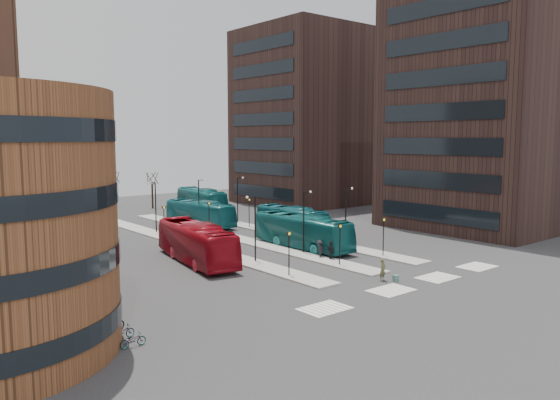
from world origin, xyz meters
TOP-DOWN VIEW (x-y plane):
  - ground at (0.00, 0.00)m, footprint 160.00×160.00m
  - island_left at (-4.00, 30.00)m, footprint 2.50×45.00m
  - island_mid at (2.00, 30.00)m, footprint 2.50×45.00m
  - island_right at (8.00, 30.00)m, footprint 2.50×45.00m
  - suitcase at (1.29, 5.39)m, footprint 0.46×0.40m
  - red_bus at (-7.56, 21.59)m, footprint 5.26×13.57m
  - teal_bus_a at (4.36, 20.19)m, footprint 3.12×12.87m
  - teal_bus_b at (3.65, 39.51)m, footprint 3.80×12.16m
  - teal_bus_c at (10.04, 28.53)m, footprint 2.89×11.32m
  - teal_bus_d at (11.03, 51.33)m, footprint 4.82×13.36m
  - traveller at (0.60, 6.18)m, footprint 0.74×0.55m
  - commuter_a at (-6.51, 19.01)m, footprint 1.03×0.90m
  - commuter_b at (2.59, 14.12)m, footprint 0.76×1.15m
  - commuter_c at (2.47, 15.52)m, footprint 0.98×1.27m
  - bicycle_near at (-21.00, 5.80)m, footprint 1.52×0.53m
  - bicycle_mid at (-21.00, 8.69)m, footprint 1.72×0.73m
  - bicycle_far at (-21.00, 7.29)m, footprint 1.65×0.75m
  - crosswalk_stripes at (1.75, 4.00)m, footprint 22.35×2.40m
  - tower_near at (31.98, 16.00)m, footprint 20.12×20.00m
  - tower_far at (31.98, 50.00)m, footprint 20.12×20.00m
  - sign_poles at (1.60, 23.00)m, footprint 12.45×22.12m
  - lamp_posts at (2.64, 28.00)m, footprint 14.04×20.24m
  - bare_trees at (2.67, 62.67)m, footprint 10.97×8.14m

SIDE VIEW (x-z plane):
  - ground at x=0.00m, z-range 0.00..0.00m
  - crosswalk_stripes at x=1.75m, z-range 0.00..0.01m
  - island_left at x=-4.00m, z-range 0.00..0.15m
  - island_mid at x=2.00m, z-range 0.00..0.15m
  - island_right at x=8.00m, z-range 0.00..0.15m
  - suitcase at x=1.29m, z-range 0.00..0.52m
  - bicycle_near at x=-21.00m, z-range 0.00..0.80m
  - bicycle_far at x=-21.00m, z-range 0.00..0.84m
  - bicycle_mid at x=-21.00m, z-range 0.00..1.00m
  - commuter_c at x=2.47m, z-range 0.00..1.74m
  - commuter_a at x=-6.51m, z-range 0.00..1.81m
  - commuter_b at x=2.59m, z-range 0.00..1.82m
  - traveller at x=0.60m, z-range 0.00..1.85m
  - teal_bus_c at x=10.04m, z-range 0.00..3.14m
  - teal_bus_b at x=3.65m, z-range 0.00..3.33m
  - teal_bus_a at x=4.36m, z-range 0.00..3.58m
  - teal_bus_d at x=11.03m, z-range 0.00..3.64m
  - red_bus at x=-7.56m, z-range 0.00..3.69m
  - sign_poles at x=1.60m, z-range 0.58..4.23m
  - bare_trees at x=2.67m, z-range -0.22..5.67m
  - lamp_posts at x=2.64m, z-range 0.52..6.64m
  - tower_near at x=31.98m, z-range 0.00..30.00m
  - tower_far at x=31.98m, z-range 0.00..30.00m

